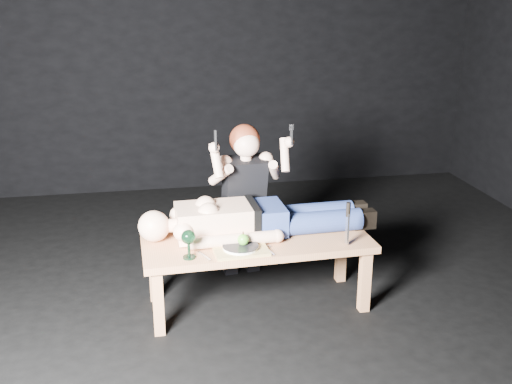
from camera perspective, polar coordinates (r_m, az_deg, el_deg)
ground at (r=4.00m, az=2.27°, el=-10.21°), size 5.00×5.00×0.00m
back_wall at (r=5.98m, az=-2.99°, el=14.49°), size 5.00×0.00×5.00m
table at (r=3.84m, az=0.14°, el=-7.69°), size 1.44×0.58×0.45m
lying_man at (r=3.81m, az=0.34°, el=-2.13°), size 1.35×0.45×0.25m
kneeling_woman at (r=4.14m, az=-1.36°, el=-0.57°), size 0.68×0.74×1.13m
serving_tray at (r=3.59m, az=-1.48°, el=-5.49°), size 0.33×0.25×0.02m
plate at (r=3.58m, az=-1.48°, el=-5.24°), size 0.22×0.22×0.02m
apple at (r=3.58m, az=-1.23°, el=-4.54°), size 0.07×0.07×0.07m
goblet at (r=3.49m, az=-6.40°, el=-4.94°), size 0.09×0.09×0.17m
fork_flat at (r=3.54m, az=-4.94°, el=-6.06°), size 0.07×0.14×0.01m
knife_flat at (r=3.59m, az=1.19°, el=-5.58°), size 0.05×0.15×0.01m
spoon_flat at (r=3.69m, az=0.50°, el=-4.94°), size 0.11×0.12×0.01m
carving_knife at (r=3.67m, az=8.68°, el=-3.02°), size 0.04×0.04×0.27m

